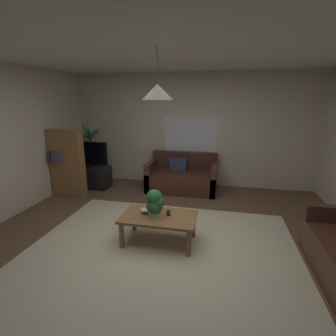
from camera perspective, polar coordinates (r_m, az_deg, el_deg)
floor at (r=3.66m, az=-1.05°, el=-17.46°), size 5.57×5.61×0.02m
rug at (r=3.49m, az=-1.85°, el=-18.99°), size 3.62×3.08×0.01m
wall_back at (r=5.92m, az=5.30°, el=8.51°), size 5.69×0.06×2.58m
ceiling at (r=3.15m, az=-1.30°, el=26.55°), size 5.57×5.61×0.02m
window_pane at (r=5.91m, az=5.08°, el=6.85°), size 1.21×0.01×0.96m
couch_under_window at (r=5.65m, az=3.23°, el=-2.29°), size 1.52×0.83×0.82m
coffee_table at (r=3.59m, az=-2.12°, el=-11.70°), size 1.04×0.61×0.41m
book_on_table_0 at (r=3.64m, az=-4.89°, el=-9.96°), size 0.13×0.11×0.03m
book_on_table_1 at (r=3.63m, az=-4.89°, el=-9.55°), size 0.17×0.13×0.03m
remote_on_table_0 at (r=3.61m, az=0.09°, el=-10.18°), size 0.09×0.17×0.02m
potted_plant_on_table at (r=3.45m, az=-2.96°, el=-7.92°), size 0.25×0.23×0.39m
tv_stand at (r=6.10m, az=-17.26°, el=-1.89°), size 0.90×0.44×0.50m
tv at (r=5.95m, az=-17.77°, el=3.09°), size 0.94×0.16×0.58m
potted_palm_corner at (r=6.46m, az=-17.08°, el=2.43°), size 0.76×0.75×1.48m
bookshelf_corner at (r=5.63m, az=-22.02°, el=1.09°), size 0.70×0.31×1.40m
pendant_lamp at (r=3.20m, az=-2.43°, el=16.88°), size 0.39×0.39×0.61m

